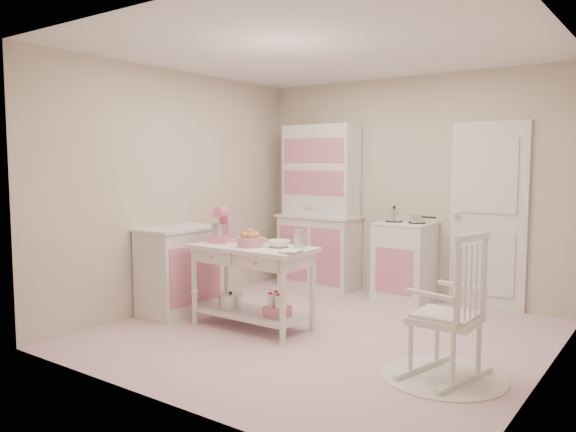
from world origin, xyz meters
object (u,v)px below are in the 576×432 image
object	(u,v)px
work_table	(252,287)
bread_basket	(250,242)
hutch	(319,207)
stove	(404,262)
rocking_chair	(446,305)
stand_mixer	(221,225)
base_cabinet	(179,270)

from	to	relation	value
work_table	bread_basket	bearing A→B (deg)	-68.20
hutch	stove	xyz separation A→B (m)	(1.20, -0.05, -0.58)
rocking_chair	stove	bearing A→B (deg)	134.47
stove	rocking_chair	distance (m)	2.34
work_table	hutch	bearing A→B (deg)	103.27
rocking_chair	bread_basket	size ratio (longest dim) A/B	4.40
rocking_chair	bread_basket	world-z (taller)	rocking_chair
rocking_chair	work_table	world-z (taller)	rocking_chair
hutch	rocking_chair	distance (m)	3.20
stove	stand_mixer	bearing A→B (deg)	-122.92
base_cabinet	bread_basket	distance (m)	1.06
hutch	stand_mixer	xyz separation A→B (m)	(0.02, -1.87, -0.07)
stove	bread_basket	distance (m)	2.06
work_table	base_cabinet	bearing A→B (deg)	-177.58
stand_mixer	bread_basket	xyz separation A→B (m)	(0.44, -0.07, -0.12)
rocking_chair	work_table	bearing A→B (deg)	-171.43
base_cabinet	stand_mixer	xyz separation A→B (m)	(0.55, 0.06, 0.51)
work_table	stove	bearing A→B (deg)	67.63
base_cabinet	work_table	distance (m)	0.97
base_cabinet	stand_mixer	size ratio (longest dim) A/B	2.71
stand_mixer	work_table	bearing A→B (deg)	-23.97
base_cabinet	rocking_chair	xyz separation A→B (m)	(2.94, -0.12, 0.09)
rocking_chair	work_table	xyz separation A→B (m)	(-1.97, 0.16, -0.15)
stove	hutch	bearing A→B (deg)	177.61
hutch	stand_mixer	size ratio (longest dim) A/B	6.12
hutch	work_table	bearing A→B (deg)	-76.73
work_table	stand_mixer	xyz separation A→B (m)	(-0.42, 0.02, 0.57)
work_table	stand_mixer	world-z (taller)	stand_mixer
stove	bread_basket	world-z (taller)	stove
stove	bread_basket	bearing A→B (deg)	-111.30
hutch	stand_mixer	world-z (taller)	hutch
bread_basket	stand_mixer	bearing A→B (deg)	170.96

